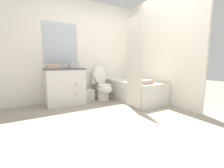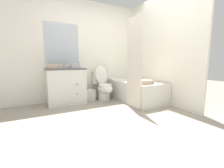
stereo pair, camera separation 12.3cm
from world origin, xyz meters
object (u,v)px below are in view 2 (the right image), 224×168
Objects in this scene: bathtub at (135,91)px; bath_towel_folded at (145,82)px; wastebasket at (89,95)px; vanity_cabinet at (66,86)px; sink_faucet at (64,66)px; soap_dispenser at (80,65)px; toilet at (103,87)px; tissue_box at (74,66)px; hand_towel_folded at (54,67)px.

bath_towel_folded reaches higher than bathtub.
bathtub is 0.64m from bath_towel_folded.
bath_towel_folded is at bearing -52.00° from wastebasket.
vanity_cabinet is 1.80m from bath_towel_folded.
sink_faucet is 1.00× the size of soap_dispenser.
soap_dispenser reaches higher than toilet.
wastebasket is 0.78m from soap_dispenser.
tissue_box is (-1.38, 0.69, 0.63)m from bathtub.
toilet is at bearing 148.56° from bathtub.
toilet is 0.56× the size of bathtub.
bath_towel_folded is at bearing -36.36° from vanity_cabinet.
sink_faucet reaches higher than toilet.
bathtub is at bearing -17.74° from vanity_cabinet.
toilet is 3.18× the size of wastebasket.
soap_dispenser is (-0.22, -0.01, 0.75)m from wastebasket.
wastebasket is 1.93× the size of soap_dispenser.
bathtub is 13.02× the size of tissue_box.
wastebasket is (0.57, 0.05, -0.29)m from vanity_cabinet.
wastebasket is at bearing 128.00° from bath_towel_folded.
hand_towel_folded is at bearing -154.91° from vanity_cabinet.
hand_towel_folded is (-0.26, -0.30, 0.01)m from sink_faucet.
vanity_cabinet is 2.74× the size of bath_towel_folded.
tissue_box reaches higher than hand_towel_folded.
bath_towel_folded is at bearing -28.90° from hand_towel_folded.
tissue_box is at bearing 159.54° from wastebasket.
tissue_box is (-0.34, 0.13, 0.74)m from wastebasket.
toilet is 7.31× the size of tissue_box.
toilet is 3.54× the size of hand_towel_folded.
sink_faucet reaches higher than tissue_box.
soap_dispenser is 1.59m from bath_towel_folded.
vanity_cabinet reaches higher than wastebasket.
vanity_cabinet is at bearing -90.00° from sink_faucet.
tissue_box is (0.24, 0.00, 0.01)m from sink_faucet.
vanity_cabinet is 0.64m from wastebasket.
sink_faucet is 0.24m from tissue_box.
bathtub is 1.52m from soap_dispenser.
toilet reaches higher than vanity_cabinet.
sink_faucet is 0.38m from soap_dispenser.
sink_faucet is at bearing 90.00° from vanity_cabinet.
sink_faucet is at bearing 139.41° from bath_towel_folded.
bath_towel_folded is (0.53, -0.97, 0.20)m from toilet.
hand_towel_folded reaches higher than wastebasket.
vanity_cabinet is at bearing 174.34° from toilet.
hand_towel_folded is at bearing 151.10° from bath_towel_folded.
soap_dispenser is (0.12, -0.14, 0.01)m from tissue_box.
tissue_box is at bearing 158.52° from toilet.
toilet is at bearing -22.47° from wastebasket.
vanity_cabinet is 3.43× the size of hand_towel_folded.
wastebasket is 1.13m from hand_towel_folded.
bath_towel_folded is at bearing -45.75° from tissue_box.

